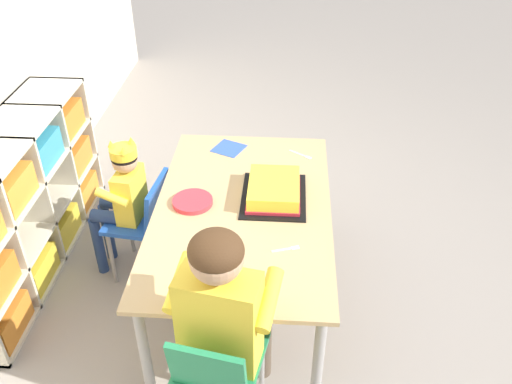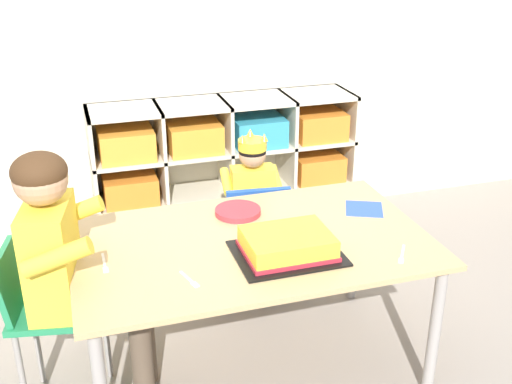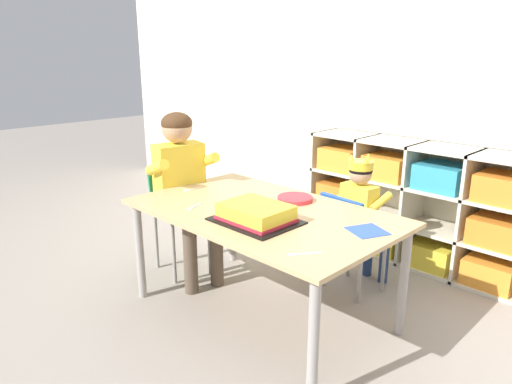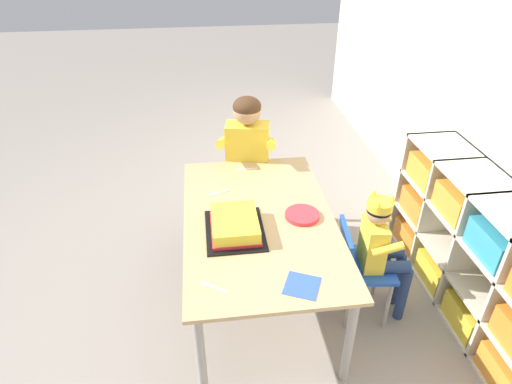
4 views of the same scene
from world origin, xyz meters
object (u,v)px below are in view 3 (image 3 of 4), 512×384
object	(u,v)px
adult_helper_seated	(184,178)
birthday_cake_on_tray	(256,214)
fork_near_cake_tray	(193,189)
classroom_chair_blue	(351,233)
activity_table	(262,221)
fork_near_child_seat	(303,254)
fork_at_table_front_edge	(194,207)
classroom_chair_adult_side	(178,207)
paper_plate_stack	(295,199)
child_with_crown	(363,206)

from	to	relation	value
adult_helper_seated	birthday_cake_on_tray	world-z (taller)	adult_helper_seated
fork_near_cake_tray	classroom_chair_blue	bearing A→B (deg)	-53.39
activity_table	fork_near_child_seat	xyz separation A→B (m)	(0.51, -0.29, 0.06)
fork_near_child_seat	fork_at_table_front_edge	bearing A→B (deg)	119.73
classroom_chair_adult_side	fork_at_table_front_edge	bearing A→B (deg)	-105.38
birthday_cake_on_tray	fork_near_cake_tray	bearing A→B (deg)	169.04
classroom_chair_adult_side	fork_near_child_seat	bearing A→B (deg)	-92.58
classroom_chair_blue	birthday_cake_on_tray	world-z (taller)	birthday_cake_on_tray
paper_plate_stack	classroom_chair_blue	bearing A→B (deg)	60.96
activity_table	child_with_crown	size ratio (longest dim) A/B	1.66
classroom_chair_blue	fork_at_table_front_edge	size ratio (longest dim) A/B	4.98
adult_helper_seated	activity_table	bearing A→B (deg)	-79.63
activity_table	classroom_chair_adult_side	distance (m)	0.81
child_with_crown	birthday_cake_on_tray	distance (m)	0.83
paper_plate_stack	fork_near_cake_tray	bearing A→B (deg)	-155.76
activity_table	fork_near_child_seat	size ratio (longest dim) A/B	10.99
paper_plate_stack	fork_at_table_front_edge	world-z (taller)	paper_plate_stack
activity_table	adult_helper_seated	distance (m)	0.70
activity_table	fork_near_child_seat	bearing A→B (deg)	-29.43
adult_helper_seated	paper_plate_stack	xyz separation A→B (m)	(0.71, 0.24, -0.03)
child_with_crown	fork_near_child_seat	distance (m)	1.01
classroom_chair_blue	paper_plate_stack	xyz separation A→B (m)	(-0.18, -0.32, 0.24)
child_with_crown	fork_near_child_seat	bearing A→B (deg)	114.87
classroom_chair_blue	adult_helper_seated	bearing A→B (deg)	39.04
activity_table	classroom_chair_adult_side	bearing A→B (deg)	177.99
classroom_chair_blue	birthday_cake_on_tray	bearing A→B (deg)	89.48
birthday_cake_on_tray	fork_near_child_seat	bearing A→B (deg)	-18.83
fork_at_table_front_edge	classroom_chair_adult_side	bearing A→B (deg)	46.39
activity_table	paper_plate_stack	distance (m)	0.26
activity_table	birthday_cake_on_tray	xyz separation A→B (m)	(0.10, -0.15, 0.10)
paper_plate_stack	child_with_crown	bearing A→B (deg)	65.95
fork_at_table_front_edge	fork_near_child_seat	bearing A→B (deg)	-111.85
classroom_chair_blue	fork_at_table_front_edge	world-z (taller)	classroom_chair_blue
adult_helper_seated	paper_plate_stack	size ratio (longest dim) A/B	5.37
classroom_chair_adult_side	paper_plate_stack	size ratio (longest dim) A/B	3.47
activity_table	classroom_chair_blue	xyz separation A→B (m)	(0.19, 0.56, -0.17)
adult_helper_seated	fork_near_cake_tray	distance (m)	0.13
paper_plate_stack	adult_helper_seated	bearing A→B (deg)	-161.23
activity_table	fork_near_child_seat	distance (m)	0.59
classroom_chair_blue	fork_near_cake_tray	bearing A→B (deg)	44.09
classroom_chair_adult_side	birthday_cake_on_tray	bearing A→B (deg)	-90.06
birthday_cake_on_tray	adult_helper_seated	bearing A→B (deg)	168.98
activity_table	fork_near_cake_tray	world-z (taller)	fork_near_cake_tray
adult_helper_seated	birthday_cake_on_tray	size ratio (longest dim) A/B	2.64
child_with_crown	fork_near_child_seat	xyz separation A→B (m)	(0.31, -0.95, 0.09)
adult_helper_seated	fork_at_table_front_edge	xyz separation A→B (m)	(0.40, -0.23, -0.04)
activity_table	child_with_crown	distance (m)	0.70
adult_helper_seated	fork_near_child_seat	size ratio (longest dim) A/B	8.30
classroom_chair_adult_side	adult_helper_seated	distance (m)	0.25
fork_at_table_front_edge	classroom_chair_blue	bearing A→B (deg)	-48.95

